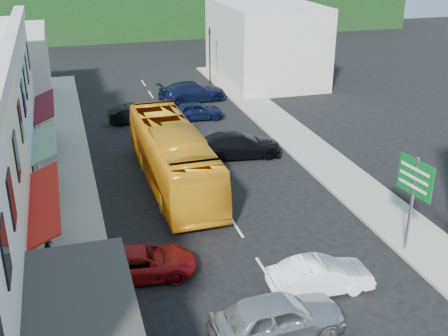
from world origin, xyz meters
TOP-DOWN VIEW (x-y plane):
  - ground at (0.00, 0.00)m, footprint 120.00×120.00m
  - sidewalk_left at (-7.50, 10.00)m, footprint 3.00×52.00m
  - sidewalk_right at (7.50, 10.00)m, footprint 3.00×52.00m
  - distant_block_right at (11.00, 30.00)m, footprint 8.00×12.00m
  - bus at (-1.85, 9.56)m, footprint 2.72×11.64m
  - car_silver at (-1.01, -3.85)m, footprint 4.49×2.03m
  - car_white at (1.58, -1.82)m, footprint 4.48×2.00m
  - car_red at (-4.90, 1.16)m, footprint 4.76×2.32m
  - car_black_near at (2.83, 12.43)m, footprint 4.65×2.24m
  - car_navy_mid at (2.07, 20.27)m, footprint 4.47×1.98m
  - car_black_far at (-2.26, 20.92)m, footprint 4.46×1.95m
  - car_navy_far at (2.95, 25.02)m, footprint 4.66×2.29m
  - pedestrian_left at (-8.50, 2.96)m, footprint 0.51×0.66m
  - direction_sign at (6.40, -0.26)m, footprint 0.73×2.06m
  - traffic_signal at (5.83, 30.17)m, footprint 0.69×1.10m

SIDE VIEW (x-z plane):
  - ground at x=0.00m, z-range 0.00..0.00m
  - sidewalk_left at x=-7.50m, z-range 0.00..0.15m
  - sidewalk_right at x=7.50m, z-range 0.00..0.15m
  - car_silver at x=-1.01m, z-range 0.00..1.40m
  - car_white at x=1.58m, z-range 0.00..1.40m
  - car_red at x=-4.90m, z-range 0.00..1.40m
  - car_black_near at x=2.83m, z-range 0.00..1.40m
  - car_navy_mid at x=2.07m, z-range 0.00..1.40m
  - car_black_far at x=-2.26m, z-range 0.00..1.40m
  - car_navy_far at x=2.95m, z-range 0.00..1.40m
  - pedestrian_left at x=-8.50m, z-range 0.15..1.85m
  - bus at x=-1.85m, z-range 0.00..3.10m
  - direction_sign at x=6.40m, z-range 0.00..4.45m
  - traffic_signal at x=5.83m, z-range 0.00..5.04m
  - distant_block_right at x=11.00m, z-range 0.00..7.00m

